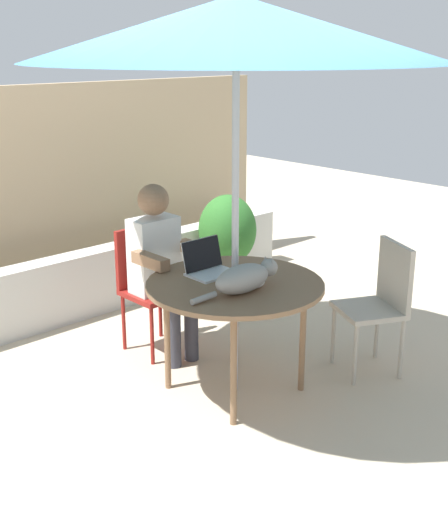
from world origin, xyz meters
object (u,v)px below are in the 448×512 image
at_px(chair_occupied, 148,278).
at_px(laptop, 207,264).
at_px(patio_umbrella, 236,29).
at_px(person_seated, 161,261).
at_px(patio_table, 235,291).
at_px(chair_empty, 381,297).
at_px(potted_plant_near_fence, 227,237).
at_px(cat, 245,278).

distance_m(chair_occupied, laptop, 0.70).
xyz_separation_m(patio_umbrella, person_seated, (0.00, 0.75, -1.54)).
relative_size(patio_umbrella, person_seated, 1.95).
bearing_deg(person_seated, laptop, -90.67).
distance_m(patio_table, laptop, 0.28).
height_order(chair_empty, person_seated, person_seated).
distance_m(patio_umbrella, laptop, 1.46).
bearing_deg(potted_plant_near_fence, laptop, -138.01).
height_order(patio_umbrella, person_seated, patio_umbrella).
relative_size(chair_empty, potted_plant_near_fence, 1.03).
height_order(patio_table, chair_empty, chair_empty).
xyz_separation_m(patio_table, person_seated, (0.00, 0.75, 0.02)).
bearing_deg(patio_table, chair_empty, -27.15).
distance_m(chair_occupied, cat, 1.10).
bearing_deg(person_seated, cat, -94.04).
height_order(chair_occupied, potted_plant_near_fence, chair_occupied).
bearing_deg(potted_plant_near_fence, chair_occupied, -158.17).
relative_size(chair_empty, cat, 1.39).
distance_m(patio_umbrella, cat, 1.43).
relative_size(laptop, potted_plant_near_fence, 0.35).
relative_size(chair_occupied, laptop, 2.96).
bearing_deg(person_seated, chair_empty, -53.07).
bearing_deg(patio_umbrella, potted_plant_near_fence, 47.84).
xyz_separation_m(patio_table, patio_umbrella, (0.00, 0.00, 1.56)).
bearing_deg(cat, patio_umbrella, 67.50).
distance_m(chair_empty, laptop, 1.21).
height_order(chair_occupied, cat, cat).
xyz_separation_m(patio_umbrella, chair_empty, (0.92, -0.47, -1.71)).
xyz_separation_m(patio_umbrella, potted_plant_near_fence, (1.29, 1.43, -1.75)).
xyz_separation_m(cat, potted_plant_near_fence, (1.35, 1.58, -0.33)).
bearing_deg(patio_umbrella, chair_occupied, 90.00).
height_order(laptop, cat, laptop).
height_order(chair_occupied, person_seated, person_seated).
relative_size(patio_table, cat, 1.71).
height_order(patio_table, laptop, laptop).
relative_size(person_seated, cat, 1.91).
bearing_deg(potted_plant_near_fence, person_seated, -152.38).
distance_m(patio_table, cat, 0.22).
bearing_deg(person_seated, patio_umbrella, -90.00).
bearing_deg(patio_umbrella, patio_table, 0.00).
bearing_deg(person_seated, patio_table, -90.00).
relative_size(patio_table, chair_occupied, 1.24).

